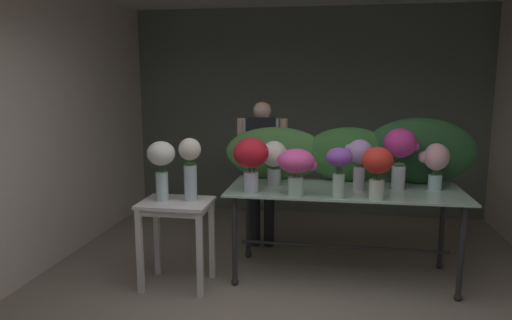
% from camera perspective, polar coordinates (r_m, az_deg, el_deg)
% --- Properties ---
extents(ground_plane, '(8.44, 8.44, 0.00)m').
position_cam_1_polar(ground_plane, '(5.08, 4.81, -12.03)').
color(ground_plane, gray).
extents(wall_back, '(5.00, 0.12, 2.87)m').
position_cam_1_polar(wall_back, '(6.65, 6.26, 5.80)').
color(wall_back, slate).
rests_on(wall_back, ground).
extents(wall_left, '(0.12, 3.95, 2.87)m').
position_cam_1_polar(wall_left, '(5.51, -21.91, 4.40)').
color(wall_left, beige).
rests_on(wall_left, ground).
extents(display_table_glass, '(2.16, 0.91, 0.88)m').
position_cam_1_polar(display_table_glass, '(4.49, 10.69, -4.98)').
color(display_table_glass, '#A9CABB').
rests_on(display_table_glass, ground).
extents(side_table_white, '(0.63, 0.50, 0.80)m').
position_cam_1_polar(side_table_white, '(4.32, -9.71, -6.67)').
color(side_table_white, white).
rests_on(side_table_white, ground).
extents(florist, '(0.57, 0.24, 1.66)m').
position_cam_1_polar(florist, '(5.20, 0.74, 0.26)').
color(florist, '#232328').
rests_on(florist, ground).
extents(foliage_backdrop, '(2.47, 0.31, 0.65)m').
position_cam_1_polar(foliage_backdrop, '(4.75, 12.43, 0.90)').
color(foliage_backdrop, '#477F3D').
rests_on(foliage_backdrop, display_table_glass).
extents(vase_magenta_carnations, '(0.32, 0.30, 0.57)m').
position_cam_1_polar(vase_magenta_carnations, '(4.48, 17.17, 1.30)').
color(vase_magenta_carnations, silver).
rests_on(vase_magenta_carnations, display_table_glass).
extents(vase_scarlet_anemones, '(0.27, 0.26, 0.45)m').
position_cam_1_polar(vase_scarlet_anemones, '(4.08, 14.62, -0.70)').
color(vase_scarlet_anemones, silver).
rests_on(vase_scarlet_anemones, display_table_glass).
extents(vase_fuchsia_roses, '(0.35, 0.33, 0.42)m').
position_cam_1_polar(vase_fuchsia_roses, '(4.07, 4.90, -0.64)').
color(vase_fuchsia_roses, silver).
rests_on(vase_fuchsia_roses, display_table_glass).
extents(vase_violet_lilies, '(0.22, 0.22, 0.44)m').
position_cam_1_polar(vase_violet_lilies, '(4.04, 10.13, -0.66)').
color(vase_violet_lilies, silver).
rests_on(vase_violet_lilies, display_table_glass).
extents(vase_crimson_hydrangea, '(0.33, 0.32, 0.49)m').
position_cam_1_polar(vase_crimson_hydrangea, '(4.18, -0.66, 0.38)').
color(vase_crimson_hydrangea, silver).
rests_on(vase_crimson_hydrangea, display_table_glass).
extents(vase_lilac_freesia, '(0.25, 0.23, 0.47)m').
position_cam_1_polar(vase_lilac_freesia, '(4.34, 12.52, 0.29)').
color(vase_lilac_freesia, silver).
rests_on(vase_lilac_freesia, display_table_glass).
extents(vase_blush_tulips, '(0.27, 0.23, 0.44)m').
position_cam_1_polar(vase_blush_tulips, '(4.57, 21.09, -0.17)').
color(vase_blush_tulips, silver).
rests_on(vase_blush_tulips, display_table_glass).
extents(vase_ivory_peonies, '(0.25, 0.25, 0.43)m').
position_cam_1_polar(vase_ivory_peonies, '(4.49, 2.19, 0.21)').
color(vase_ivory_peonies, silver).
rests_on(vase_ivory_peonies, display_table_glass).
extents(vase_white_roses_tall, '(0.25, 0.25, 0.54)m').
position_cam_1_polar(vase_white_roses_tall, '(4.25, -11.47, -0.21)').
color(vase_white_roses_tall, silver).
rests_on(vase_white_roses_tall, side_table_white).
extents(vase_cream_lisianthus_tall, '(0.20, 0.20, 0.57)m').
position_cam_1_polar(vase_cream_lisianthus_tall, '(4.22, -8.08, -0.57)').
color(vase_cream_lisianthus_tall, silver).
rests_on(vase_cream_lisianthus_tall, side_table_white).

